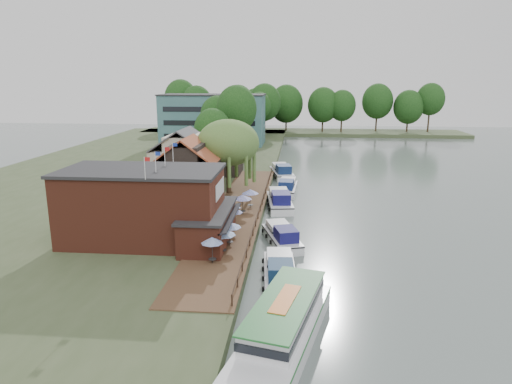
{
  "coord_description": "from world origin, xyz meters",
  "views": [
    {
      "loc": [
        -0.92,
        -43.0,
        16.58
      ],
      "look_at": [
        -6.0,
        12.0,
        3.0
      ],
      "focal_mm": 32.0,
      "sensor_mm": 36.0,
      "label": 1
    }
  ],
  "objects_px": {
    "cottage_c": "(221,149)",
    "umbrella_0": "(212,250)",
    "cruiser_0": "(280,268)",
    "umbrella_5": "(243,204)",
    "umbrella_3": "(233,218)",
    "umbrella_4": "(231,213)",
    "hotel_block": "(213,119)",
    "tour_boat": "(282,325)",
    "swan": "(274,302)",
    "cruiser_3": "(287,185)",
    "cruiser_4": "(282,170)",
    "cottage_a": "(188,170)",
    "willow": "(228,157)",
    "umbrella_1": "(223,242)",
    "umbrella_2": "(229,234)",
    "cruiser_2": "(280,198)",
    "cottage_b": "(184,157)",
    "cruiser_1": "(282,233)",
    "umbrella_6": "(250,199)",
    "pub": "(163,205)"
  },
  "relations": [
    {
      "from": "cottage_c",
      "to": "umbrella_3",
      "type": "bearing_deg",
      "value": -77.97
    },
    {
      "from": "umbrella_3",
      "to": "tour_boat",
      "type": "xyz_separation_m",
      "value": [
        5.94,
        -19.96,
        -0.76
      ]
    },
    {
      "from": "umbrella_0",
      "to": "umbrella_2",
      "type": "xyz_separation_m",
      "value": [
        0.84,
        4.46,
        0.0
      ]
    },
    {
      "from": "umbrella_3",
      "to": "pub",
      "type": "bearing_deg",
      "value": -148.06
    },
    {
      "from": "cottage_b",
      "to": "tour_boat",
      "type": "xyz_separation_m",
      "value": [
        16.34,
        -40.98,
        -3.72
      ]
    },
    {
      "from": "umbrella_0",
      "to": "umbrella_3",
      "type": "xyz_separation_m",
      "value": [
        0.49,
        9.43,
        0.0
      ]
    },
    {
      "from": "swan",
      "to": "hotel_block",
      "type": "bearing_deg",
      "value": 103.47
    },
    {
      "from": "cruiser_2",
      "to": "swan",
      "type": "height_order",
      "value": "cruiser_2"
    },
    {
      "from": "cruiser_0",
      "to": "cruiser_3",
      "type": "distance_m",
      "value": 31.22
    },
    {
      "from": "cruiser_0",
      "to": "umbrella_5",
      "type": "bearing_deg",
      "value": 103.35
    },
    {
      "from": "cruiser_3",
      "to": "cottage_b",
      "type": "bearing_deg",
      "value": -175.83
    },
    {
      "from": "cottage_a",
      "to": "swan",
      "type": "bearing_deg",
      "value": -63.82
    },
    {
      "from": "umbrella_5",
      "to": "cruiser_0",
      "type": "height_order",
      "value": "umbrella_5"
    },
    {
      "from": "tour_boat",
      "to": "umbrella_5",
      "type": "bearing_deg",
      "value": 116.04
    },
    {
      "from": "umbrella_6",
      "to": "cruiser_4",
      "type": "bearing_deg",
      "value": 82.89
    },
    {
      "from": "cottage_a",
      "to": "umbrella_6",
      "type": "distance_m",
      "value": 9.21
    },
    {
      "from": "cottage_a",
      "to": "cruiser_1",
      "type": "distance_m",
      "value": 17.89
    },
    {
      "from": "cruiser_4",
      "to": "umbrella_0",
      "type": "bearing_deg",
      "value": -108.12
    },
    {
      "from": "cottage_b",
      "to": "umbrella_0",
      "type": "distance_m",
      "value": 32.15
    },
    {
      "from": "cruiser_3",
      "to": "cruiser_4",
      "type": "xyz_separation_m",
      "value": [
        -1.27,
        11.32,
        0.12
      ]
    },
    {
      "from": "umbrella_4",
      "to": "cruiser_0",
      "type": "height_order",
      "value": "umbrella_4"
    },
    {
      "from": "umbrella_1",
      "to": "cruiser_3",
      "type": "relative_size",
      "value": 0.26
    },
    {
      "from": "umbrella_4",
      "to": "umbrella_0",
      "type": "bearing_deg",
      "value": -89.86
    },
    {
      "from": "cruiser_0",
      "to": "umbrella_3",
      "type": "bearing_deg",
      "value": 113.75
    },
    {
      "from": "umbrella_0",
      "to": "tour_boat",
      "type": "bearing_deg",
      "value": -58.58
    },
    {
      "from": "willow",
      "to": "umbrella_5",
      "type": "xyz_separation_m",
      "value": [
        3.22,
        -10.36,
        -3.93
      ]
    },
    {
      "from": "cottage_a",
      "to": "willow",
      "type": "bearing_deg",
      "value": 48.01
    },
    {
      "from": "umbrella_1",
      "to": "cruiser_3",
      "type": "bearing_deg",
      "value": 79.7
    },
    {
      "from": "hotel_block",
      "to": "cruiser_1",
      "type": "distance_m",
      "value": 71.02
    },
    {
      "from": "umbrella_2",
      "to": "cruiser_3",
      "type": "relative_size",
      "value": 0.25
    },
    {
      "from": "umbrella_0",
      "to": "swan",
      "type": "relative_size",
      "value": 5.4
    },
    {
      "from": "umbrella_6",
      "to": "umbrella_5",
      "type": "bearing_deg",
      "value": -102.49
    },
    {
      "from": "cruiser_2",
      "to": "cruiser_4",
      "type": "height_order",
      "value": "cruiser_4"
    },
    {
      "from": "cruiser_3",
      "to": "cruiser_1",
      "type": "bearing_deg",
      "value": -86.58
    },
    {
      "from": "umbrella_4",
      "to": "cruiser_4",
      "type": "height_order",
      "value": "umbrella_4"
    },
    {
      "from": "willow",
      "to": "cruiser_3",
      "type": "distance_m",
      "value": 10.89
    },
    {
      "from": "cottage_c",
      "to": "umbrella_0",
      "type": "bearing_deg",
      "value": -81.49
    },
    {
      "from": "cruiser_0",
      "to": "tour_boat",
      "type": "bearing_deg",
      "value": -91.44
    },
    {
      "from": "hotel_block",
      "to": "umbrella_5",
      "type": "relative_size",
      "value": 10.69
    },
    {
      "from": "cruiser_3",
      "to": "swan",
      "type": "relative_size",
      "value": 21.54
    },
    {
      "from": "cottage_a",
      "to": "cottage_b",
      "type": "height_order",
      "value": "same"
    },
    {
      "from": "umbrella_5",
      "to": "cruiser_1",
      "type": "relative_size",
      "value": 0.26
    },
    {
      "from": "hotel_block",
      "to": "tour_boat",
      "type": "relative_size",
      "value": 1.81
    },
    {
      "from": "umbrella_1",
      "to": "cruiser_2",
      "type": "relative_size",
      "value": 0.24
    },
    {
      "from": "umbrella_1",
      "to": "pub",
      "type": "bearing_deg",
      "value": 153.34
    },
    {
      "from": "cruiser_0",
      "to": "cottage_a",
      "type": "bearing_deg",
      "value": 116.73
    },
    {
      "from": "umbrella_2",
      "to": "cruiser_3",
      "type": "xyz_separation_m",
      "value": [
        4.87,
        26.19,
        -1.15
      ]
    },
    {
      "from": "swan",
      "to": "umbrella_4",
      "type": "bearing_deg",
      "value": 109.0
    },
    {
      "from": "cruiser_1",
      "to": "umbrella_1",
      "type": "bearing_deg",
      "value": -146.55
    },
    {
      "from": "tour_boat",
      "to": "cottage_c",
      "type": "bearing_deg",
      "value": 117.54
    }
  ]
}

